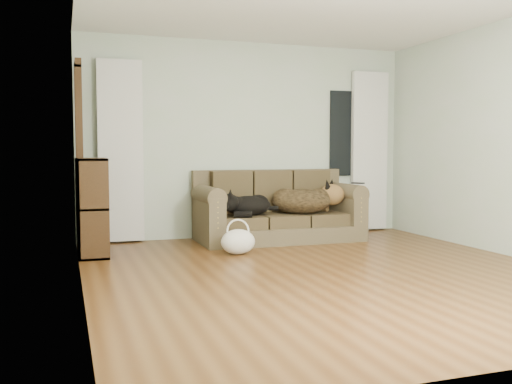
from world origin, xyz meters
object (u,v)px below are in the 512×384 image
object	(u,v)px
sofa	(279,206)
bookshelf	(92,210)
dog_black_lab	(246,205)
tote_bag	(238,240)
dog_shepherd	(304,202)

from	to	relation	value
sofa	bookshelf	distance (m)	2.34
dog_black_lab	tote_bag	world-z (taller)	dog_black_lab
tote_bag	bookshelf	size ratio (longest dim) A/B	0.36
dog_shepherd	bookshelf	world-z (taller)	bookshelf
dog_black_lab	bookshelf	world-z (taller)	bookshelf
dog_shepherd	tote_bag	bearing A→B (deg)	59.02
dog_black_lab	bookshelf	xyz separation A→B (m)	(-1.85, -0.15, 0.02)
tote_bag	dog_black_lab	bearing A→B (deg)	65.62
dog_shepherd	tote_bag	xyz separation A→B (m)	(-1.10, -0.69, -0.33)
bookshelf	tote_bag	bearing A→B (deg)	-23.46
sofa	dog_black_lab	size ratio (longest dim) A/B	3.46
dog_shepherd	tote_bag	size ratio (longest dim) A/B	2.05
tote_bag	dog_shepherd	bearing A→B (deg)	32.10
sofa	dog_black_lab	world-z (taller)	sofa
dog_shepherd	tote_bag	distance (m)	1.34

